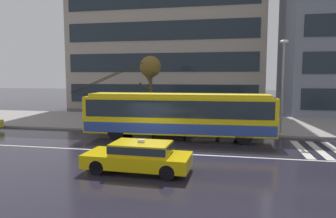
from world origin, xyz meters
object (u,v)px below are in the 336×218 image
object	(u,v)px
bus_shelter	(168,104)
pedestrian_at_shelter	(153,107)
taxi_oncoming_near	(139,155)
street_lamp	(283,78)
street_tree_bare	(150,69)
trolleybus	(179,114)
pedestrian_walking_past	(185,117)
pedestrian_approaching_curb	(218,119)

from	to	relation	value
bus_shelter	pedestrian_at_shelter	xyz separation A→B (m)	(-0.88, -1.10, -0.14)
taxi_oncoming_near	pedestrian_at_shelter	distance (m)	9.46
street_lamp	street_tree_bare	xyz separation A→B (m)	(-9.91, 2.41, 0.76)
trolleybus	street_lamp	xyz separation A→B (m)	(6.76, 2.62, 2.30)
bus_shelter	street_lamp	distance (m)	8.32
taxi_oncoming_near	pedestrian_walking_past	xyz separation A→B (m)	(0.58, 9.69, 0.41)
street_tree_bare	trolleybus	bearing A→B (deg)	-57.91
trolleybus	bus_shelter	bearing A→B (deg)	112.50
pedestrian_at_shelter	pedestrian_walking_past	size ratio (longest dim) A/B	1.24
trolleybus	pedestrian_at_shelter	distance (m)	3.00
pedestrian_walking_past	street_tree_bare	bearing A→B (deg)	141.59
taxi_oncoming_near	bus_shelter	distance (m)	10.46
taxi_oncoming_near	street_lamp	bearing A→B (deg)	53.42
pedestrian_walking_past	pedestrian_approaching_curb	bearing A→B (deg)	-9.32
pedestrian_approaching_curb	pedestrian_walking_past	world-z (taller)	pedestrian_walking_past
trolleybus	street_lamp	distance (m)	7.61
pedestrian_approaching_curb	pedestrian_walking_past	distance (m)	2.43
pedestrian_approaching_curb	street_tree_bare	xyz separation A→B (m)	(-5.60, 2.94, 3.59)
trolleybus	pedestrian_at_shelter	bearing A→B (deg)	136.87
pedestrian_approaching_curb	street_tree_bare	distance (m)	7.28
trolleybus	street_tree_bare	bearing A→B (deg)	122.09
bus_shelter	pedestrian_at_shelter	bearing A→B (deg)	-128.53
street_lamp	street_tree_bare	world-z (taller)	street_lamp
trolleybus	street_lamp	world-z (taller)	street_lamp
taxi_oncoming_near	pedestrian_approaching_curb	xyz separation A→B (m)	(2.98, 9.30, 0.38)
taxi_oncoming_near	pedestrian_at_shelter	xyz separation A→B (m)	(-1.66, 9.25, 1.10)
trolleybus	pedestrian_walking_past	xyz separation A→B (m)	(0.05, 2.49, -0.50)
pedestrian_at_shelter	pedestrian_approaching_curb	xyz separation A→B (m)	(4.64, 0.05, -0.72)
bus_shelter	street_lamp	world-z (taller)	street_lamp
pedestrian_walking_past	street_lamp	xyz separation A→B (m)	(6.71, 0.13, 2.80)
taxi_oncoming_near	pedestrian_walking_past	bearing A→B (deg)	86.55
pedestrian_at_shelter	street_tree_bare	size ratio (longest dim) A/B	0.37
trolleybus	pedestrian_approaching_curb	world-z (taller)	trolleybus
bus_shelter	pedestrian_approaching_curb	distance (m)	4.00
bus_shelter	pedestrian_walking_past	size ratio (longest dim) A/B	2.40
trolleybus	bus_shelter	size ratio (longest dim) A/B	3.36
trolleybus	pedestrian_at_shelter	world-z (taller)	trolleybus
taxi_oncoming_near	pedestrian_approaching_curb	bearing A→B (deg)	72.22
pedestrian_approaching_curb	street_lamp	bearing A→B (deg)	6.99
pedestrian_at_shelter	taxi_oncoming_near	bearing A→B (deg)	-79.86
street_lamp	street_tree_bare	size ratio (longest dim) A/B	1.14
pedestrian_at_shelter	pedestrian_walking_past	bearing A→B (deg)	11.09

